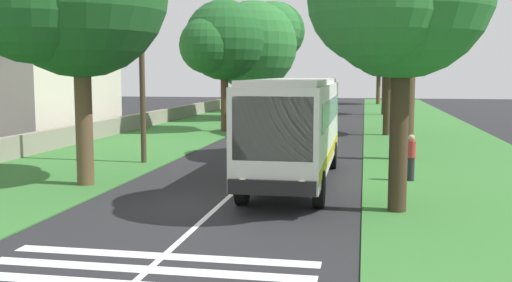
{
  "coord_description": "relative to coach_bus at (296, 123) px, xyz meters",
  "views": [
    {
      "loc": [
        -17.05,
        -4.21,
        3.92
      ],
      "look_at": [
        3.08,
        -0.54,
        1.6
      ],
      "focal_mm": 41.81,
      "sensor_mm": 36.0,
      "label": 1
    }
  ],
  "objects": [
    {
      "name": "roadside_tree_left_1",
      "position": [
        17.88,
        7.01,
        3.82
      ],
      "size": [
        6.56,
        5.33,
        8.76
      ],
      "color": "#4C3826",
      "rests_on": "grass_verge_left"
    },
    {
      "name": "roadside_tree_left_2",
      "position": [
        28.63,
        7.21,
        3.93
      ],
      "size": [
        8.86,
        7.5,
        9.99
      ],
      "color": "brown",
      "rests_on": "grass_verge_left"
    },
    {
      "name": "trailing_minibus_0",
      "position": [
        51.51,
        3.31,
        -0.6
      ],
      "size": [
        6.0,
        2.14,
        2.53
      ],
      "color": "#BFB299",
      "rests_on": "ground"
    },
    {
      "name": "roadside_tree_right_1",
      "position": [
        17.46,
        -3.62,
        5.8
      ],
      "size": [
        8.56,
        7.13,
        11.67
      ],
      "color": "#3D2D1E",
      "rests_on": "grass_verge_right"
    },
    {
      "name": "grass_verge_right",
      "position": [
        10.89,
        -6.4,
        -2.13
      ],
      "size": [
        120.0,
        8.0,
        0.04
      ],
      "primitive_type": "cube",
      "color": "#387533",
      "rests_on": "ground"
    },
    {
      "name": "roadside_tree_right_0",
      "position": [
        56.63,
        -3.91,
        4.01
      ],
      "size": [
        6.84,
        5.71,
        9.1
      ],
      "color": "brown",
      "rests_on": "grass_verge_right"
    },
    {
      "name": "trailing_car_2",
      "position": [
        36.02,
        3.52,
        -1.48
      ],
      "size": [
        4.3,
        1.78,
        1.43
      ],
      "color": "#B21E1E",
      "rests_on": "ground"
    },
    {
      "name": "roadside_tree_left_4",
      "position": [
        46.84,
        7.89,
        6.38
      ],
      "size": [
        7.63,
        6.7,
        12.0
      ],
      "color": "#3D2D1E",
      "rests_on": "grass_verge_left"
    },
    {
      "name": "grass_verge_left",
      "position": [
        10.89,
        10.0,
        -2.13
      ],
      "size": [
        120.0,
        8.0,
        0.04
      ],
      "primitive_type": "cube",
      "color": "#387533",
      "rests_on": "ground"
    },
    {
      "name": "pedestrian",
      "position": [
        0.89,
        -4.11,
        -1.24
      ],
      "size": [
        0.34,
        0.34,
        1.69
      ],
      "color": "#26262D",
      "rests_on": "grass_verge_right"
    },
    {
      "name": "roadside_tree_left_0",
      "position": [
        38.64,
        6.93,
        5.97
      ],
      "size": [
        6.56,
        5.69,
        11.07
      ],
      "color": "#4C3826",
      "rests_on": "grass_verge_left"
    },
    {
      "name": "ground",
      "position": [
        -4.11,
        1.8,
        -2.15
      ],
      "size": [
        160.0,
        160.0,
        0.0
      ],
      "primitive_type": "plane",
      "color": "#262628"
    },
    {
      "name": "trailing_car_1",
      "position": [
        26.21,
        3.33,
        -1.48
      ],
      "size": [
        4.3,
        1.78,
        1.43
      ],
      "color": "#B7A893",
      "rests_on": "ground"
    },
    {
      "name": "utility_pole",
      "position": [
        3.44,
        7.09,
        2.11
      ],
      "size": [
        0.24,
        1.4,
        8.15
      ],
      "color": "#473828",
      "rests_on": "grass_verge_left"
    },
    {
      "name": "coach_bus",
      "position": [
        0.0,
        0.0,
        0.0
      ],
      "size": [
        11.16,
        2.62,
        3.73
      ],
      "color": "silver",
      "rests_on": "ground"
    },
    {
      "name": "roadside_tree_right_4",
      "position": [
        37.04,
        -4.19,
        5.22
      ],
      "size": [
        5.99,
        5.23,
        10.1
      ],
      "color": "#3D2D1E",
      "rests_on": "grass_verge_right"
    },
    {
      "name": "centre_line",
      "position": [
        10.89,
        1.8,
        -2.14
      ],
      "size": [
        110.0,
        0.16,
        0.01
      ],
      "primitive_type": "cube",
      "color": "silver",
      "rests_on": "ground"
    },
    {
      "name": "trailing_car_0",
      "position": [
        20.49,
        3.77,
        -1.48
      ],
      "size": [
        4.3,
        1.78,
        1.43
      ],
      "color": "black",
      "rests_on": "ground"
    },
    {
      "name": "roadside_building",
      "position": [
        13.67,
        18.07,
        1.51
      ],
      "size": [
        12.13,
        7.0,
        7.23
      ],
      "color": "beige",
      "rests_on": "ground"
    },
    {
      "name": "trailing_car_3",
      "position": [
        42.03,
        3.67,
        -1.48
      ],
      "size": [
        4.3,
        1.78,
        1.43
      ],
      "color": "#145933",
      "rests_on": "ground"
    },
    {
      "name": "roadside_wall",
      "position": [
        15.89,
        13.4,
        -1.59
      ],
      "size": [
        70.0,
        0.4,
        1.04
      ],
      "primitive_type": "cube",
      "color": "gray",
      "rests_on": "grass_verge_left"
    }
  ]
}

